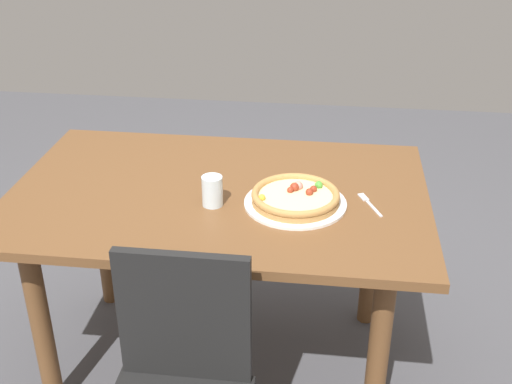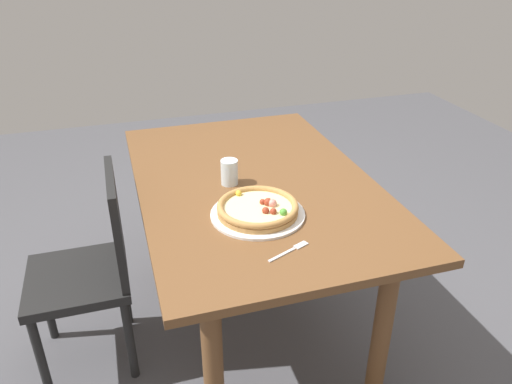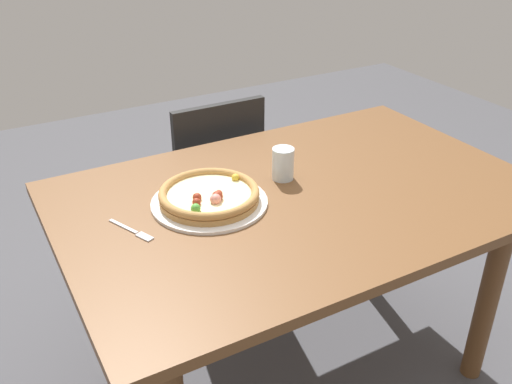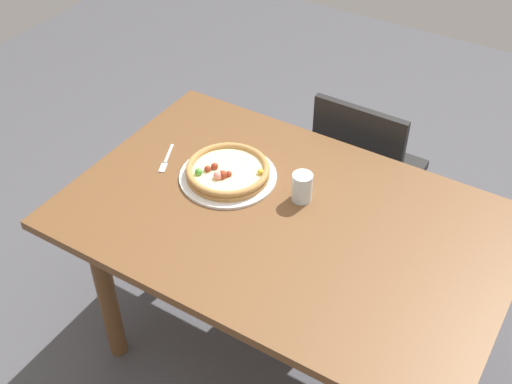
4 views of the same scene
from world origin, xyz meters
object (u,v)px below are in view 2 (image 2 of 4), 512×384
object	(u,v)px
chair_near	(93,266)
fork	(292,250)
pizza	(258,208)
plate	(258,214)
drinking_glass	(229,172)
dining_table	(255,203)

from	to	relation	value
chair_near	fork	world-z (taller)	chair_near
pizza	chair_near	bearing A→B (deg)	-113.98
chair_near	plate	size ratio (longest dim) A/B	2.52
pizza	drinking_glass	distance (m)	0.28
chair_near	pizza	distance (m)	0.75
plate	drinking_glass	world-z (taller)	drinking_glass
chair_near	drinking_glass	size ratio (longest dim) A/B	8.35
dining_table	fork	xyz separation A→B (m)	(0.52, -0.03, 0.11)
plate	drinking_glass	bearing A→B (deg)	-172.79
plate	drinking_glass	size ratio (longest dim) A/B	3.32
fork	plate	bearing A→B (deg)	75.89
chair_near	plate	bearing A→B (deg)	-113.87
plate	pizza	size ratio (longest dim) A/B	1.16
dining_table	chair_near	xyz separation A→B (m)	(0.00, -0.69, -0.18)
drinking_glass	fork	bearing A→B (deg)	8.12
plate	chair_near	bearing A→B (deg)	-114.00
dining_table	chair_near	distance (m)	0.71
chair_near	dining_table	bearing A→B (deg)	-89.86
fork	drinking_glass	distance (m)	0.53
chair_near	drinking_glass	xyz separation A→B (m)	(-0.00, 0.58, 0.34)
fork	chair_near	bearing A→B (deg)	118.39
pizza	drinking_glass	size ratio (longest dim) A/B	2.85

